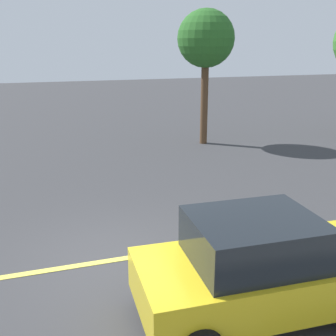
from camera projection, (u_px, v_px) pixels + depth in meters
ground_plane at (114, 260)px, 8.13m from camera, size 80.00×80.00×0.00m
lane_marking_centre at (249, 239)px, 9.01m from camera, size 28.00×0.16×0.01m
car_yellow_far_lane at (260, 267)px, 6.30m from camera, size 3.96×2.10×1.67m
tree_centre_verge at (206, 40)px, 16.36m from camera, size 2.29×2.29×5.43m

